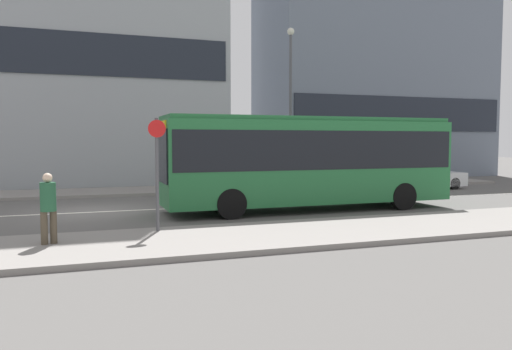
% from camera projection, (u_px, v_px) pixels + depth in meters
% --- Properties ---
extents(ground_plane, '(120.00, 120.00, 0.00)m').
position_uv_depth(ground_plane, '(95.00, 212.00, 17.01)').
color(ground_plane, '#595654').
extents(sidewalk_near, '(44.00, 3.50, 0.13)m').
position_uv_depth(sidewalk_near, '(102.00, 247.00, 11.13)').
color(sidewalk_near, gray).
rests_on(sidewalk_near, ground_plane).
extents(sidewalk_far, '(44.00, 3.50, 0.13)m').
position_uv_depth(sidewalk_far, '(91.00, 192.00, 22.89)').
color(sidewalk_far, gray).
rests_on(sidewalk_far, ground_plane).
extents(lane_centerline, '(41.80, 0.16, 0.01)m').
position_uv_depth(lane_centerline, '(95.00, 212.00, 17.01)').
color(lane_centerline, silver).
rests_on(lane_centerline, ground_plane).
extents(apartment_block_right_tower, '(15.96, 6.91, 15.18)m').
position_uv_depth(apartment_block_right_tower, '(374.00, 68.00, 35.04)').
color(apartment_block_right_tower, slate).
rests_on(apartment_block_right_tower, ground_plane).
extents(city_bus, '(10.23, 2.53, 3.24)m').
position_uv_depth(city_bus, '(308.00, 157.00, 17.46)').
color(city_bus, '#236B38').
rests_on(city_bus, ground_plane).
extents(parked_car_0, '(3.92, 1.80, 1.27)m').
position_uv_depth(parked_car_0, '(335.00, 179.00, 23.90)').
color(parked_car_0, silver).
rests_on(parked_car_0, ground_plane).
extents(parked_car_1, '(4.11, 1.89, 1.35)m').
position_uv_depth(parked_car_1, '(422.00, 176.00, 25.34)').
color(parked_car_1, silver).
rests_on(parked_car_1, ground_plane).
extents(pedestrian_near_stop, '(0.34, 0.34, 1.59)m').
position_uv_depth(pedestrian_near_stop, '(48.00, 204.00, 11.05)').
color(pedestrian_near_stop, '#4C4233').
rests_on(pedestrian_near_stop, sidewalk_near).
extents(bus_stop_sign, '(0.44, 0.12, 2.87)m').
position_uv_depth(bus_stop_sign, '(157.00, 166.00, 12.59)').
color(bus_stop_sign, '#4C4C51').
rests_on(bus_stop_sign, sidewalk_near).
extents(street_lamp, '(0.36, 0.36, 7.91)m').
position_uv_depth(street_lamp, '(290.00, 92.00, 24.95)').
color(street_lamp, '#4C4C51').
rests_on(street_lamp, sidewalk_far).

